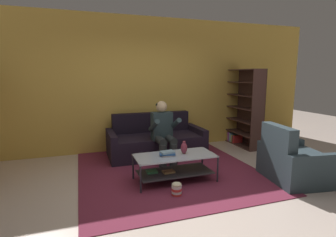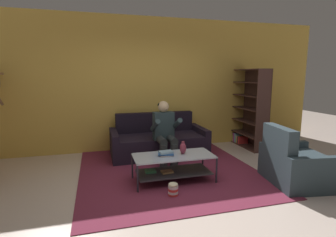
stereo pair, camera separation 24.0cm
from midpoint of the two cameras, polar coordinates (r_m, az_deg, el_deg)
The scene contains 11 objects.
ground at distance 3.91m, azimuth 2.17°, elevation -15.64°, with size 16.80×16.80×0.00m, color beige.
back_partition at distance 5.91m, azimuth -6.37°, elevation 7.39°, with size 8.40×0.12×2.90m, color gold.
couch at distance 5.50m, azimuth -4.01°, elevation -5.04°, with size 1.95×0.94×0.85m.
person_seated_center at distance 4.90m, azimuth -2.40°, elevation -2.51°, with size 0.50×0.58×1.17m.
coffee_table at distance 4.16m, azimuth -0.35°, elevation -9.84°, with size 1.25×0.56×0.42m.
area_rug at distance 4.80m, azimuth -1.92°, elevation -10.68°, with size 3.00×3.38×0.01m.
vase at distance 4.17m, azimuth 1.85°, elevation -6.41°, with size 0.10×0.10×0.20m.
book_stack at distance 4.07m, azimuth -1.81°, elevation -7.62°, with size 0.26×0.18×0.07m.
bookshelf at distance 6.41m, azimuth 15.25°, elevation 1.40°, with size 0.35×1.09×1.79m.
armchair at distance 4.58m, azimuth 24.30°, elevation -8.76°, with size 0.96×1.06×0.90m.
popcorn_tub at distance 3.76m, azimuth 0.00°, elevation -15.12°, with size 0.14×0.14×0.19m.
Camera 1 is at (-1.39, -3.27, 1.66)m, focal length 28.00 mm.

